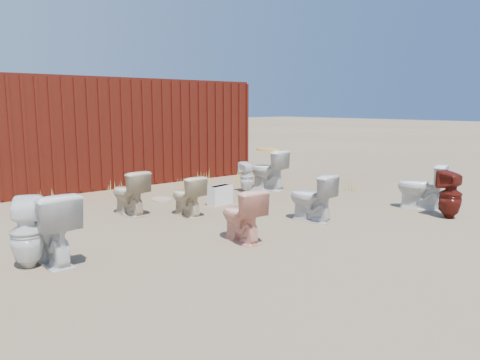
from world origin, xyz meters
TOP-DOWN VIEW (x-y plane):
  - ground at (0.00, 0.00)m, footprint 100.00×100.00m
  - shipping_container at (0.00, 5.20)m, footprint 6.00×2.40m
  - toilet_front_a at (-3.35, -0.11)m, footprint 0.49×0.84m
  - toilet_front_pink at (-1.10, -0.79)m, footprint 0.46×0.74m
  - toilet_front_c at (0.46, -0.61)m, footprint 0.54×0.80m
  - toilet_front_maroon at (2.33, -1.89)m, footprint 0.37×0.38m
  - toilet_front_e at (2.58, -1.24)m, footprint 0.69×0.90m
  - toilet_back_a at (-3.60, -0.06)m, footprint 0.49×0.49m
  - toilet_back_beige_left at (-0.87, 0.91)m, footprint 0.40×0.67m
  - toilet_back_beige_right at (-1.57, 1.59)m, footprint 0.51×0.78m
  - toilet_back_yellowlid at (1.81, 1.89)m, footprint 0.63×0.92m
  - toilet_back_e at (1.27, 1.94)m, footprint 0.31×0.32m
  - yellow_lid at (1.81, 1.89)m, footprint 0.44×0.55m
  - loose_tank at (0.09, 1.30)m, footprint 0.53×0.30m
  - loose_lid_near at (-0.54, 2.36)m, footprint 0.51×0.59m
  - loose_lid_far at (-2.55, 2.05)m, footprint 0.51×0.57m
  - weed_clump_a at (-2.38, 3.25)m, footprint 0.36×0.36m
  - weed_clump_b at (0.08, 2.69)m, footprint 0.32×0.32m
  - weed_clump_c at (2.15, 3.12)m, footprint 0.36×0.36m
  - weed_clump_d at (-1.02, 3.50)m, footprint 0.30×0.30m
  - weed_clump_e at (1.13, 3.37)m, footprint 0.34×0.34m
  - weed_clump_f at (2.98, 0.58)m, footprint 0.28×0.28m

SIDE VIEW (x-z plane):
  - ground at x=0.00m, z-range 0.00..0.00m
  - loose_lid_near at x=-0.54m, z-range 0.00..0.02m
  - loose_lid_far at x=-2.55m, z-range 0.00..0.02m
  - weed_clump_f at x=2.98m, z-range 0.00..0.23m
  - weed_clump_d at x=-1.02m, z-range 0.00..0.25m
  - weed_clump_b at x=0.08m, z-range 0.00..0.28m
  - weed_clump_a at x=-2.38m, z-range 0.00..0.29m
  - weed_clump_c at x=2.15m, z-range 0.00..0.29m
  - weed_clump_e at x=1.13m, z-range 0.00..0.32m
  - loose_tank at x=0.09m, z-range 0.00..0.35m
  - toilet_back_e at x=1.27m, z-range 0.00..0.64m
  - toilet_back_beige_left at x=-0.87m, z-range 0.00..0.67m
  - toilet_front_pink at x=-1.10m, z-range 0.00..0.73m
  - toilet_back_beige_right at x=-1.57m, z-range 0.00..0.74m
  - toilet_front_c at x=0.46m, z-range 0.00..0.76m
  - toilet_front_maroon at x=2.33m, z-range 0.00..0.77m
  - toilet_back_a at x=-3.60m, z-range 0.00..0.80m
  - toilet_front_e at x=2.58m, z-range 0.00..0.81m
  - toilet_front_a at x=-3.35m, z-range 0.00..0.84m
  - toilet_back_yellowlid at x=1.81m, z-range 0.00..0.86m
  - yellow_lid at x=1.81m, z-range 0.86..0.89m
  - shipping_container at x=0.00m, z-range 0.00..2.40m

